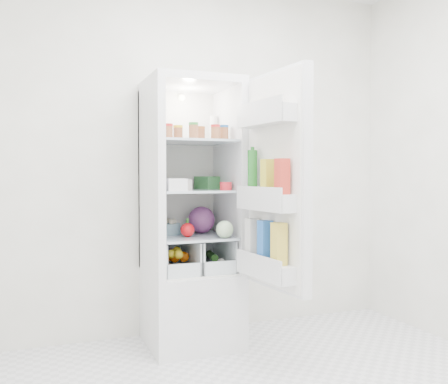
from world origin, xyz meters
name	(u,v)px	position (x,y,z in m)	size (l,w,h in m)	color
room_walls	(310,82)	(0.00, 0.00, 1.59)	(3.02, 3.02, 2.61)	beige
refrigerator	(189,246)	(-0.20, 1.25, 0.67)	(0.60, 0.60, 1.80)	silver
shelf_low	(192,237)	(-0.20, 1.19, 0.74)	(0.49, 0.53, 0.01)	#B1C0CF
shelf_mid	(192,191)	(-0.20, 1.19, 1.05)	(0.49, 0.53, 0.01)	#B1C0CF
shelf_top	(192,142)	(-0.20, 1.19, 1.38)	(0.49, 0.53, 0.01)	#B1C0CF
crisper_left	(175,257)	(-0.32, 1.19, 0.61)	(0.23, 0.46, 0.22)	silver
crisper_right	(209,255)	(-0.08, 1.19, 0.61)	(0.23, 0.46, 0.22)	silver
condiment_jars	(192,134)	(-0.22, 1.10, 1.43)	(0.46, 0.32, 0.08)	#B21919
squeeze_bottle	(214,130)	(0.01, 1.34, 1.48)	(0.06, 0.06, 0.19)	white
tub_white	(175,185)	(-0.37, 0.99, 1.10)	(0.12, 0.12, 0.08)	silver
tub_cream	(182,185)	(-0.26, 1.22, 1.09)	(0.12, 0.12, 0.07)	white
tin_red	(226,186)	(-0.01, 1.05, 1.08)	(0.08, 0.08, 0.05)	red
foil_tray	(165,187)	(-0.36, 1.29, 1.08)	(0.15, 0.11, 0.04)	silver
tub_green	(207,183)	(-0.03, 1.35, 1.10)	(0.11, 0.16, 0.09)	#3E8946
red_cabbage	(201,220)	(-0.10, 1.29, 0.84)	(0.19, 0.19, 0.19)	#551D4B
bell_pepper	(187,230)	(-0.25, 1.12, 0.79)	(0.09, 0.09, 0.09)	red
mushroom_bowl	(169,229)	(-0.33, 1.30, 0.79)	(0.16, 0.16, 0.08)	#7EA8BC
salad_bag	(225,229)	(-0.04, 0.97, 0.80)	(0.11, 0.11, 0.11)	#A2C291
citrus_pile	(177,261)	(-0.32, 1.13, 0.59)	(0.20, 0.24, 0.16)	#EA5D0C
veg_pile	(210,261)	(-0.07, 1.18, 0.56)	(0.16, 0.30, 0.10)	#204E1A
fridge_door	(274,186)	(0.13, 0.61, 1.09)	(0.22, 0.60, 1.30)	silver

